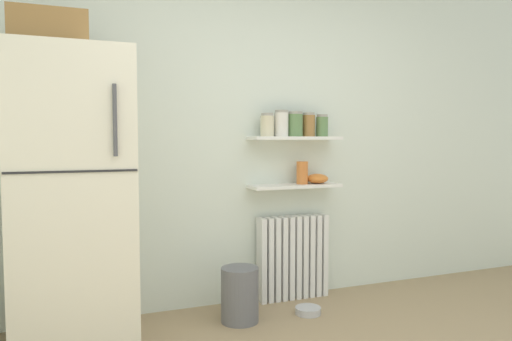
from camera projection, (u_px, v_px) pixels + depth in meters
name	position (u px, v px, depth m)	size (l,w,h in m)	color
back_wall	(253.00, 135.00, 3.78)	(7.04, 0.10, 2.60)	silver
refrigerator	(72.00, 192.00, 2.95)	(0.70, 0.72, 1.99)	silver
radiator	(293.00, 257.00, 3.83)	(0.58, 0.12, 0.66)	white
wall_shelf_lower	(295.00, 186.00, 3.77)	(0.73, 0.22, 0.03)	white
wall_shelf_upper	(295.00, 138.00, 3.74)	(0.73, 0.22, 0.03)	white
storage_jar_0	(267.00, 125.00, 3.65)	(0.10, 0.10, 0.18)	beige
storage_jar_1	(281.00, 123.00, 3.69)	(0.11, 0.11, 0.20)	silver
storage_jar_2	(295.00, 124.00, 3.74)	(0.12, 0.12, 0.19)	#5B7F4C
storage_jar_3	(309.00, 125.00, 3.78)	(0.10, 0.10, 0.19)	olive
storage_jar_4	(322.00, 126.00, 3.82)	(0.10, 0.10, 0.17)	#5B7F4C
vase	(302.00, 173.00, 3.78)	(0.09, 0.09, 0.18)	#CC7033
shelf_bowl	(317.00, 179.00, 3.84)	(0.17, 0.17, 0.08)	orange
trash_bin	(240.00, 295.00, 3.35)	(0.26, 0.26, 0.38)	slate
pet_food_bowl	(308.00, 311.00, 3.50)	(0.19, 0.19, 0.05)	#B7B7BC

